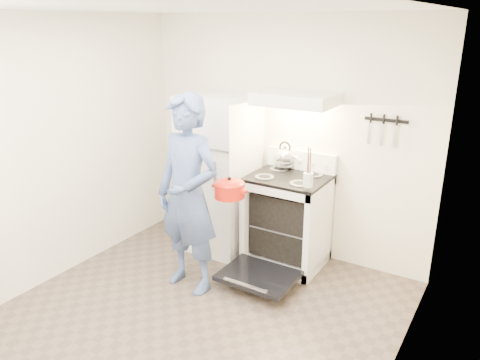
% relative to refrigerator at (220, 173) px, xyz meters
% --- Properties ---
extents(floor, '(3.60, 3.60, 0.00)m').
position_rel_refrigerator_xyz_m(floor, '(0.58, -1.45, -0.85)').
color(floor, brown).
rests_on(floor, ground).
extents(back_wall, '(3.20, 0.02, 2.50)m').
position_rel_refrigerator_xyz_m(back_wall, '(0.58, 0.35, 0.40)').
color(back_wall, beige).
rests_on(back_wall, ground).
extents(refrigerator, '(0.70, 0.70, 1.70)m').
position_rel_refrigerator_xyz_m(refrigerator, '(0.00, 0.00, 0.00)').
color(refrigerator, white).
rests_on(refrigerator, floor).
extents(stove_body, '(0.76, 0.65, 0.92)m').
position_rel_refrigerator_xyz_m(stove_body, '(0.81, 0.02, -0.39)').
color(stove_body, white).
rests_on(stove_body, floor).
extents(cooktop, '(0.76, 0.65, 0.03)m').
position_rel_refrigerator_xyz_m(cooktop, '(0.81, 0.02, 0.09)').
color(cooktop, black).
rests_on(cooktop, stove_body).
extents(backsplash, '(0.76, 0.07, 0.20)m').
position_rel_refrigerator_xyz_m(backsplash, '(0.81, 0.31, 0.20)').
color(backsplash, white).
rests_on(backsplash, cooktop).
extents(oven_door, '(0.70, 0.54, 0.04)m').
position_rel_refrigerator_xyz_m(oven_door, '(0.81, -0.57, -0.72)').
color(oven_door, black).
rests_on(oven_door, floor).
extents(oven_rack, '(0.60, 0.52, 0.01)m').
position_rel_refrigerator_xyz_m(oven_rack, '(0.81, 0.02, -0.41)').
color(oven_rack, slate).
rests_on(oven_rack, stove_body).
extents(range_hood, '(0.76, 0.50, 0.12)m').
position_rel_refrigerator_xyz_m(range_hood, '(0.81, 0.10, 0.86)').
color(range_hood, white).
rests_on(range_hood, back_wall).
extents(knife_strip, '(0.40, 0.02, 0.03)m').
position_rel_refrigerator_xyz_m(knife_strip, '(1.63, 0.33, 0.70)').
color(knife_strip, black).
rests_on(knife_strip, back_wall).
extents(pizza_stone, '(0.29, 0.29, 0.02)m').
position_rel_refrigerator_xyz_m(pizza_stone, '(0.77, 0.03, -0.40)').
color(pizza_stone, '#946D4E').
rests_on(pizza_stone, oven_rack).
extents(tea_kettle, '(0.24, 0.20, 0.29)m').
position_rel_refrigerator_xyz_m(tea_kettle, '(0.66, 0.22, 0.25)').
color(tea_kettle, silver).
rests_on(tea_kettle, cooktop).
extents(utensil_jar, '(0.11, 0.11, 0.13)m').
position_rel_refrigerator_xyz_m(utensil_jar, '(1.13, -0.24, 0.20)').
color(utensil_jar, silver).
rests_on(utensil_jar, cooktop).
extents(person, '(0.70, 0.49, 1.84)m').
position_rel_refrigerator_xyz_m(person, '(0.24, -0.87, 0.07)').
color(person, navy).
rests_on(person, floor).
extents(dutch_oven, '(0.35, 0.28, 0.23)m').
position_rel_refrigerator_xyz_m(dutch_oven, '(0.54, -0.65, 0.11)').
color(dutch_oven, red).
rests_on(dutch_oven, person).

